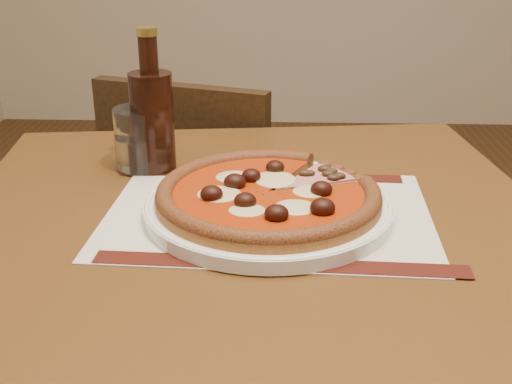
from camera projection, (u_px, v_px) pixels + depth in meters
table at (255, 285)px, 0.89m from camera, size 0.88×0.88×0.75m
chair_far at (204, 222)px, 1.50m from camera, size 0.48×0.48×0.81m
placemat at (268, 214)px, 0.86m from camera, size 0.45×0.33×0.00m
plate at (268, 207)px, 0.86m from camera, size 0.33×0.33×0.02m
pizza at (268, 194)px, 0.85m from camera, size 0.30×0.30×0.04m
ham_slice at (321, 178)px, 0.91m from camera, size 0.13×0.12×0.02m
water_glass at (141, 139)px, 1.00m from camera, size 0.09×0.09×0.10m
bottle at (152, 117)px, 0.98m from camera, size 0.07×0.07×0.22m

